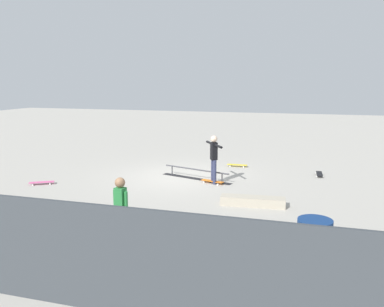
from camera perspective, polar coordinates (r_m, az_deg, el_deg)
name	(u,v)px	position (r m, az deg, el deg)	size (l,w,h in m)	color
ground_plane	(182,177)	(14.56, -1.49, -3.36)	(60.00, 60.00, 0.00)	#ADA89E
grind_rail	(196,175)	(14.27, 0.57, -2.99)	(2.74, 1.08, 0.36)	black
skate_ledge	(253,201)	(11.41, 8.57, -6.68)	(1.78, 0.42, 0.26)	#B2A893
skater_main	(214,156)	(13.47, 3.10, -0.36)	(0.82, 1.12, 1.63)	#2D3351
skateboard_main	(212,181)	(13.69, 2.90, -3.93)	(0.82, 0.42, 0.09)	orange
bystander_green_shirt	(121,210)	(8.36, -10.01, -7.79)	(0.35, 0.21, 1.53)	slate
loose_skateboard_pink	(42,182)	(14.44, -20.46, -3.83)	(0.79, 0.58, 0.09)	#E05993
loose_skateboard_black	(319,174)	(15.47, 17.53, -2.74)	(0.28, 0.81, 0.09)	black
loose_skateboard_yellow	(237,165)	(16.37, 6.41, -1.62)	(0.80, 0.27, 0.09)	yellow
trash_bin	(314,243)	(7.98, 16.84, -12.06)	(0.64, 0.64, 0.93)	navy
back_fence	(16,247)	(7.12, -23.53, -12.03)	(24.00, 0.06, 1.68)	#383D42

